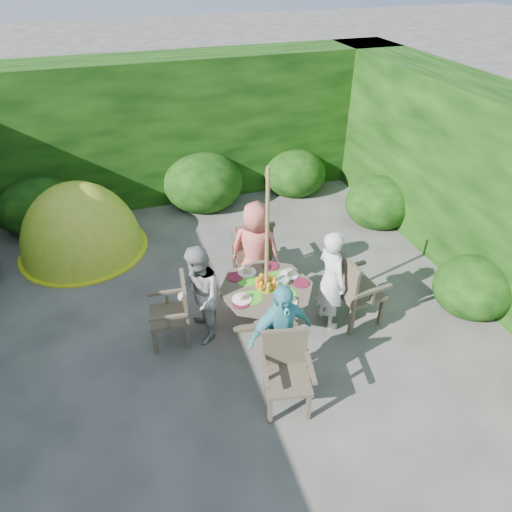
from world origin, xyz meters
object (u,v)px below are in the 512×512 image
object	(u,v)px
garden_chair_right	(354,288)
garden_chair_back	(252,248)
patio_table	(266,294)
garden_chair_front	(286,370)
garden_chair_left	(174,311)
child_front	(280,335)
parasol_pole	(267,257)
dome_tent	(85,250)
child_left	(199,296)
child_right	(331,280)
child_back	(255,249)

from	to	relation	value
garden_chair_right	garden_chair_back	world-z (taller)	garden_chair_right
patio_table	garden_chair_front	distance (m)	1.11
garden_chair_left	child_front	distance (m)	1.38
garden_chair_right	garden_chair_left	xyz separation A→B (m)	(-2.18, 0.35, -0.07)
parasol_pole	dome_tent	distance (m)	3.53
garden_chair_right	garden_chair_front	xyz separation A→B (m)	(-1.24, -0.91, -0.07)
dome_tent	parasol_pole	bearing A→B (deg)	-44.06
dome_tent	garden_chair_left	bearing A→B (deg)	-60.13
garden_chair_left	child_left	world-z (taller)	child_left
patio_table	garden_chair_right	world-z (taller)	garden_chair_right
child_right	parasol_pole	bearing A→B (deg)	73.43
garden_chair_right	child_right	distance (m)	0.33
garden_chair_right	dome_tent	distance (m)	4.29
child_right	dome_tent	bearing A→B (deg)	39.70
child_front	child_left	bearing A→B (deg)	116.20
patio_table	child_front	xyz separation A→B (m)	(-0.12, -0.79, 0.09)
garden_chair_right	child_front	size ratio (longest dim) A/B	0.75
garden_chair_back	child_front	distance (m)	1.90
child_front	parasol_pole	bearing A→B (deg)	71.20
patio_table	child_left	xyz separation A→B (m)	(-0.80, 0.12, 0.08)
child_front	child_right	bearing A→B (deg)	26.20
garden_chair_front	child_right	xyz separation A→B (m)	(0.95, 0.98, 0.22)
garden_chair_front	child_left	bearing A→B (deg)	129.60
child_left	child_back	bearing A→B (deg)	127.81
child_right	child_back	distance (m)	1.13
parasol_pole	child_left	distance (m)	0.92
garden_chair_back	dome_tent	xyz separation A→B (m)	(-2.34, 1.47, -0.50)
parasol_pole	child_back	size ratio (longest dim) A/B	1.62
child_front	dome_tent	distance (m)	3.98
garden_chair_left	child_right	distance (m)	1.92
child_right	dome_tent	size ratio (longest dim) A/B	0.60
child_back	child_front	bearing A→B (deg)	109.87
garden_chair_right	dome_tent	xyz separation A→B (m)	(-3.25, 2.74, -0.52)
child_left	dome_tent	distance (m)	2.88
parasol_pole	child_left	world-z (taller)	parasol_pole
garden_chair_right	garden_chair_back	distance (m)	1.56
garden_chair_left	child_right	size ratio (longest dim) A/B	0.63
patio_table	child_right	size ratio (longest dim) A/B	0.97
parasol_pole	garden_chair_right	distance (m)	1.24
child_right	child_front	world-z (taller)	child_right
garden_chair_back	child_left	size ratio (longest dim) A/B	0.73
child_right	patio_table	bearing A→B (deg)	73.37
garden_chair_back	garden_chair_front	bearing A→B (deg)	85.53
garden_chair_back	child_right	world-z (taller)	child_right
child_right	dome_tent	distance (m)	4.05
patio_table	garden_chair_left	xyz separation A→B (m)	(-1.10, 0.16, -0.11)
child_left	child_front	size ratio (longest dim) A/B	0.99
garden_chair_right	child_back	size ratio (longest dim) A/B	0.72
garden_chair_right	dome_tent	world-z (taller)	dome_tent
garden_chair_front	parasol_pole	bearing A→B (deg)	93.79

